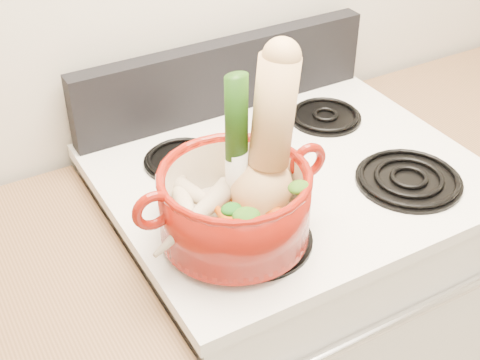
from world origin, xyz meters
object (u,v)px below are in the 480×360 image
stove_body (283,325)px  leek (237,145)px  squash (265,140)px  dutch_oven (235,205)px

stove_body → leek: bearing=-149.9°
stove_body → squash: squash is taller
dutch_oven → leek: 0.11m
dutch_oven → leek: bearing=54.6°
dutch_oven → squash: squash is taller
stove_body → leek: 0.72m
leek → dutch_oven: bearing=-133.3°
dutch_oven → squash: 0.13m
squash → stove_body: bearing=24.6°
squash → leek: (-0.04, 0.02, -0.01)m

